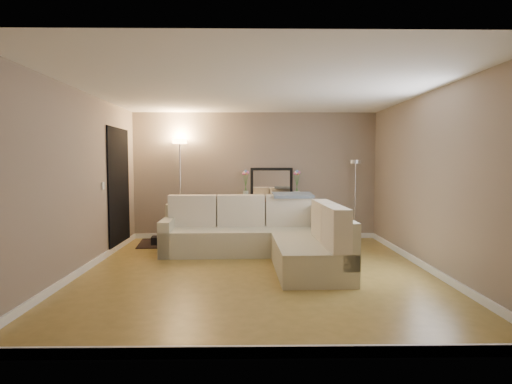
{
  "coord_description": "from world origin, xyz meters",
  "views": [
    {
      "loc": [
        -0.1,
        -6.09,
        1.58
      ],
      "look_at": [
        0.0,
        0.8,
        1.1
      ],
      "focal_mm": 30.0,
      "sensor_mm": 36.0,
      "label": 1
    }
  ],
  "objects_px": {
    "console_table": "(267,219)",
    "floor_lamp_lit": "(180,169)",
    "floor_lamp_unlit": "(355,184)",
    "sectional_sofa": "(267,236)"
  },
  "relations": [
    {
      "from": "floor_lamp_lit",
      "to": "sectional_sofa",
      "type": "bearing_deg",
      "value": -45.26
    },
    {
      "from": "floor_lamp_unlit",
      "to": "console_table",
      "type": "bearing_deg",
      "value": 176.78
    },
    {
      "from": "sectional_sofa",
      "to": "floor_lamp_unlit",
      "type": "height_order",
      "value": "floor_lamp_unlit"
    },
    {
      "from": "console_table",
      "to": "floor_lamp_lit",
      "type": "relative_size",
      "value": 0.61
    },
    {
      "from": "console_table",
      "to": "floor_lamp_lit",
      "type": "distance_m",
      "value": 2.04
    },
    {
      "from": "console_table",
      "to": "floor_lamp_lit",
      "type": "bearing_deg",
      "value": 179.28
    },
    {
      "from": "console_table",
      "to": "floor_lamp_lit",
      "type": "xyz_separation_m",
      "value": [
        -1.77,
        0.02,
        1.02
      ]
    },
    {
      "from": "sectional_sofa",
      "to": "floor_lamp_lit",
      "type": "xyz_separation_m",
      "value": [
        -1.7,
        1.71,
        1.08
      ]
    },
    {
      "from": "sectional_sofa",
      "to": "console_table",
      "type": "xyz_separation_m",
      "value": [
        0.08,
        1.69,
        0.06
      ]
    },
    {
      "from": "sectional_sofa",
      "to": "console_table",
      "type": "height_order",
      "value": "sectional_sofa"
    }
  ]
}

